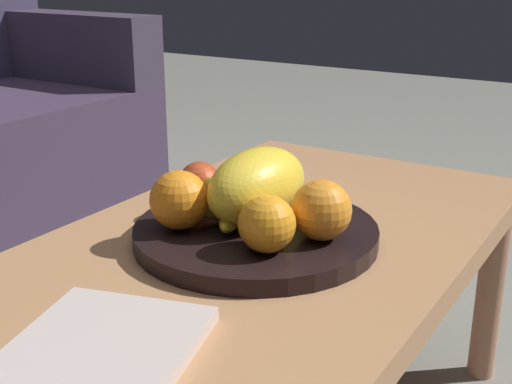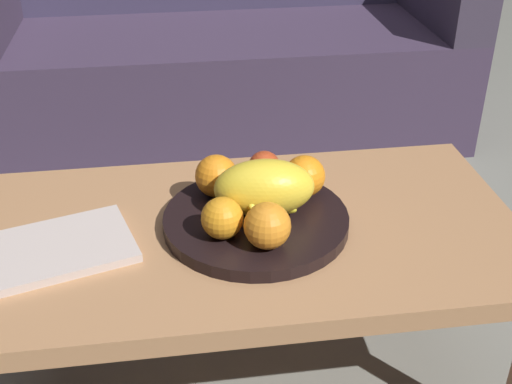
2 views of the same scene
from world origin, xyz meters
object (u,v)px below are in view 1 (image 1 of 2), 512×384
Objects in this scene: fruit_bowl at (256,233)px; orange_right at (179,200)px; orange_back at (258,173)px; orange_front at (267,224)px; banana_bunch at (243,201)px; coffee_table at (250,275)px; melon_large_front at (257,186)px; apple_left at (200,183)px; magazine at (91,362)px; orange_left at (321,210)px.

fruit_bowl is 0.12m from orange_right.
fruit_bowl is 0.13m from orange_back.
orange_front reaches higher than fruit_bowl.
orange_right is at bearing 88.70° from orange_front.
banana_bunch is at bearing 47.77° from orange_front.
coffee_table is 0.15m from orange_right.
orange_right reaches higher than fruit_bowl.
coffee_table is at bearing -166.55° from melon_large_front.
magazine is at bearing -158.26° from apple_left.
orange_back reaches higher than orange_front.
fruit_bowl is (0.02, -0.00, 0.06)m from coffee_table.
melon_large_front is 0.11m from orange_front.
melon_large_front reaches higher than banana_bunch.
orange_back is at bearing -7.74° from orange_right.
orange_back is (0.09, 0.05, -0.01)m from melon_large_front.
banana_bunch is at bearing 45.84° from coffee_table.
melon_large_front is at bearing 83.99° from orange_left.
melon_large_front is at bearing 38.48° from orange_front.
melon_large_front is 0.10m from orange_back.
orange_right is 0.47× the size of banana_bunch.
melon_large_front is at bearing -10.21° from magazine.
coffee_table is 12.60× the size of orange_left.
orange_front is 0.14m from orange_right.
magazine is at bearing -174.94° from fruit_bowl.
fruit_bowl is 4.28× the size of orange_back.
banana_bunch is (-0.09, -0.03, -0.01)m from orange_back.
orange_front reaches higher than coffee_table.
coffee_table is 0.13m from melon_large_front.
fruit_bowl reaches higher than coffee_table.
fruit_bowl is at bearing -153.58° from melon_large_front.
orange_left is 0.20m from orange_right.
melon_large_front is (0.03, 0.01, 0.13)m from coffee_table.
apple_left is (0.02, 0.12, -0.02)m from melon_large_front.
melon_large_front is at bearing -43.10° from orange_right.
orange_right reaches higher than magazine.
coffee_table is 12.45× the size of orange_right.
melon_large_front reaches higher than orange_front.
orange_back is (0.12, 0.06, 0.11)m from coffee_table.
orange_back is (0.17, 0.12, 0.00)m from orange_front.
banana_bunch is at bearing 105.36° from melon_large_front.
orange_left reaches higher than magazine.
orange_right is at bearing 120.30° from coffee_table.
orange_front is at bearing -21.84° from magazine.
apple_left is (-0.07, 0.06, -0.01)m from orange_back.
orange_left is (0.02, -0.10, 0.11)m from coffee_table.
banana_bunch is (0.08, -0.06, -0.01)m from orange_right.
orange_left is at bearing -97.50° from apple_left.
banana_bunch reaches higher than magazine.
apple_left is 0.42m from magazine.
banana_bunch is (0.01, 0.13, -0.01)m from orange_left.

